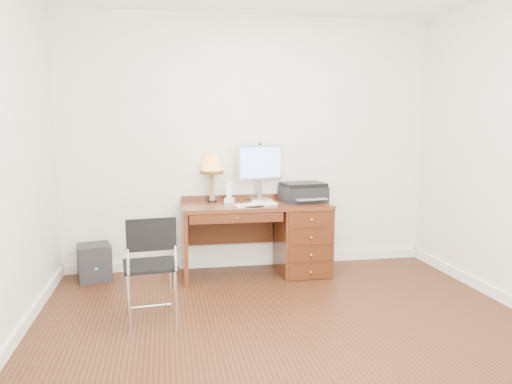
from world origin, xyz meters
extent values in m
plane|color=black|center=(0.00, 0.00, 0.00)|extent=(4.00, 4.00, 0.00)
plane|color=white|center=(0.00, 1.75, 1.35)|extent=(4.00, 0.00, 4.00)
cube|color=white|center=(0.00, 1.74, 0.05)|extent=(4.00, 0.03, 0.10)
cube|color=white|center=(-1.99, 0.00, 0.05)|extent=(0.03, 3.50, 0.10)
cube|color=#562512|center=(0.00, 1.40, 0.73)|extent=(1.50, 0.65, 0.04)
cube|color=#562512|center=(0.50, 1.40, 0.35)|extent=(0.50, 0.61, 0.71)
cube|color=#562512|center=(-0.73, 1.40, 0.35)|extent=(0.04, 0.61, 0.71)
cube|color=#441D0D|center=(-0.24, 1.69, 0.46)|extent=(0.96, 0.03, 0.39)
cube|color=#441D0D|center=(-0.24, 1.09, 0.66)|extent=(0.91, 0.03, 0.09)
sphere|color=#BF8C3F|center=(0.50, 1.06, 0.35)|extent=(0.03, 0.03, 0.03)
cube|color=silver|center=(0.10, 1.61, 0.76)|extent=(0.26, 0.21, 0.02)
cube|color=silver|center=(0.10, 1.66, 0.86)|extent=(0.06, 0.04, 0.18)
cube|color=silver|center=(0.10, 1.64, 1.15)|extent=(0.51, 0.16, 0.37)
cube|color=#4C8CF2|center=(0.10, 1.62, 1.15)|extent=(0.46, 0.12, 0.33)
cube|color=white|center=(-0.02, 1.29, 0.76)|extent=(0.46, 0.24, 0.02)
cylinder|color=black|center=(-0.05, 1.24, 0.75)|extent=(0.22, 0.22, 0.01)
ellipsoid|color=white|center=(-0.05, 1.24, 0.77)|extent=(0.10, 0.06, 0.04)
cube|color=black|center=(0.52, 1.45, 0.83)|extent=(0.50, 0.41, 0.16)
cube|color=black|center=(0.52, 1.45, 0.93)|extent=(0.47, 0.39, 0.04)
cylinder|color=black|center=(-0.43, 1.59, 0.76)|extent=(0.10, 0.10, 0.02)
cone|color=#8E6243|center=(-0.43, 1.59, 0.92)|extent=(0.06, 0.06, 0.29)
cone|color=#F2A84C|center=(-0.43, 1.59, 1.15)|extent=(0.24, 0.24, 0.18)
cylinder|color=#593814|center=(-0.43, 1.59, 1.06)|extent=(0.24, 0.24, 0.04)
cube|color=white|center=(-0.26, 1.52, 0.77)|extent=(0.12, 0.12, 0.04)
cube|color=white|center=(-0.26, 1.52, 0.87)|extent=(0.06, 0.08, 0.17)
cylinder|color=black|center=(0.45, 1.59, 0.80)|extent=(0.08, 0.08, 0.10)
cube|color=black|center=(-1.04, 0.30, 0.46)|extent=(0.45, 0.45, 0.03)
cube|color=black|center=(-1.04, 0.11, 0.75)|extent=(0.37, 0.07, 0.25)
cylinder|color=silver|center=(-1.22, 0.48, 0.23)|extent=(0.02, 0.02, 0.46)
cylinder|color=silver|center=(-0.87, 0.48, 0.23)|extent=(0.02, 0.02, 0.46)
cylinder|color=silver|center=(-1.22, 0.13, 0.23)|extent=(0.02, 0.02, 0.46)
cylinder|color=silver|center=(-0.87, 0.13, 0.23)|extent=(0.02, 0.02, 0.46)
cylinder|color=silver|center=(-1.22, 0.11, 0.66)|extent=(0.02, 0.02, 0.41)
cylinder|color=silver|center=(-0.87, 0.11, 0.66)|extent=(0.02, 0.02, 0.41)
cube|color=black|center=(-1.63, 1.50, 0.18)|extent=(0.37, 0.37, 0.36)
camera|label=1|loc=(-0.91, -3.58, 1.56)|focal=35.00mm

